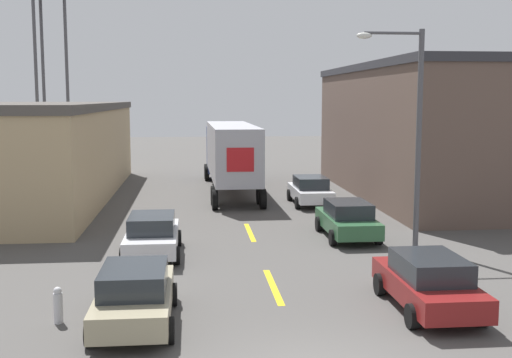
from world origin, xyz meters
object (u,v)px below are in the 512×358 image
(parked_car_left_far, at_px, (152,235))
(fire_hydrant, at_px, (58,305))
(semi_truck, at_px, (230,151))
(parked_car_right_near, at_px, (428,282))
(street_lamp, at_px, (411,123))
(parked_car_right_mid, at_px, (348,219))
(parked_car_right_far, at_px, (310,190))
(parked_car_left_near, at_px, (135,295))

(parked_car_left_far, relative_size, fire_hydrant, 4.73)
(semi_truck, bearing_deg, parked_car_right_near, -80.68)
(street_lamp, bearing_deg, semi_truck, 110.92)
(parked_car_right_near, distance_m, street_lamp, 8.14)
(parked_car_right_mid, bearing_deg, parked_car_right_far, 90.00)
(parked_car_left_near, bearing_deg, street_lamp, 38.18)
(fire_hydrant, bearing_deg, parked_car_left_near, -9.04)
(parked_car_left_near, height_order, parked_car_right_near, same)
(street_lamp, xyz_separation_m, fire_hydrant, (-11.17, -7.01, -4.13))
(parked_car_left_far, distance_m, street_lamp, 10.06)
(parked_car_right_far, bearing_deg, street_lamp, -79.26)
(parked_car_right_mid, relative_size, parked_car_right_near, 1.00)
(parked_car_left_near, distance_m, parked_car_right_near, 7.45)
(parked_car_left_near, bearing_deg, semi_truck, 80.75)
(semi_truck, xyz_separation_m, parked_car_right_near, (3.83, -21.81, -1.64))
(semi_truck, distance_m, street_lamp, 16.07)
(parked_car_left_near, xyz_separation_m, parked_car_right_near, (7.44, 0.37, 0.00))
(semi_truck, relative_size, parked_car_left_near, 3.34)
(parked_car_left_far, distance_m, parked_car_right_far, 12.61)
(parked_car_left_near, bearing_deg, fire_hydrant, 170.96)
(parked_car_left_far, bearing_deg, semi_truck, 76.71)
(parked_car_right_near, bearing_deg, parked_car_left_far, 138.76)
(parked_car_left_near, height_order, fire_hydrant, parked_car_left_near)
(parked_car_left_near, distance_m, fire_hydrant, 1.92)
(parked_car_right_mid, bearing_deg, semi_truck, 106.28)
(parked_car_left_far, distance_m, fire_hydrant, 6.86)
(semi_truck, bearing_deg, parked_car_right_far, -53.77)
(parked_car_left_near, bearing_deg, parked_car_right_far, 66.44)
(parked_car_right_near, distance_m, fire_hydrant, 9.32)
(fire_hydrant, bearing_deg, street_lamp, 32.13)
(parked_car_right_far, xyz_separation_m, street_lamp, (1.85, -9.76, 3.83))
(parked_car_left_far, distance_m, parked_car_right_near, 9.90)
(fire_hydrant, bearing_deg, semi_truck, 75.93)
(parked_car_left_far, relative_size, street_lamp, 0.54)
(parked_car_right_near, height_order, fire_hydrant, parked_car_right_near)
(parked_car_right_near, xyz_separation_m, street_lamp, (1.85, 6.94, 3.83))
(semi_truck, height_order, parked_car_right_far, semi_truck)
(parked_car_left_far, xyz_separation_m, parked_car_left_near, (0.00, -6.89, 0.00))
(parked_car_right_mid, xyz_separation_m, fire_hydrant, (-9.32, -8.75, -0.30))
(parked_car_left_far, distance_m, parked_car_left_near, 6.89)
(parked_car_left_near, distance_m, parked_car_right_far, 18.62)
(parked_car_left_far, relative_size, parked_car_right_mid, 1.00)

